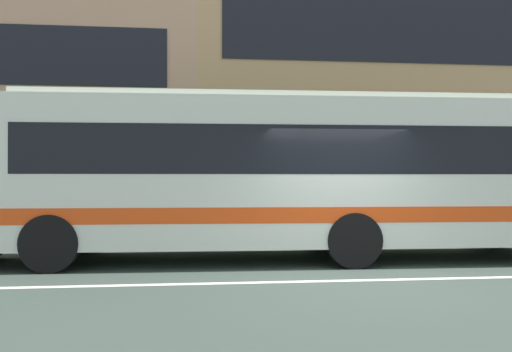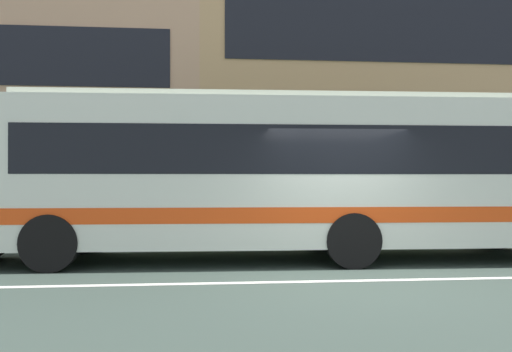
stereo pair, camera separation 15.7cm
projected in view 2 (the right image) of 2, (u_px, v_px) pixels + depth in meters
ground_plane at (356, 281)px, 8.23m from camera, size 160.00×160.00×0.00m
lane_centre_line at (356, 281)px, 8.23m from camera, size 60.00×0.16×0.01m
hedge_row_far at (182, 224)px, 13.86m from camera, size 14.38×1.10×0.82m
apartment_block_right at (430, 87)px, 23.53m from camera, size 20.45×11.40×11.52m
transit_bus at (304, 171)px, 10.50m from camera, size 11.32×2.84×3.21m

